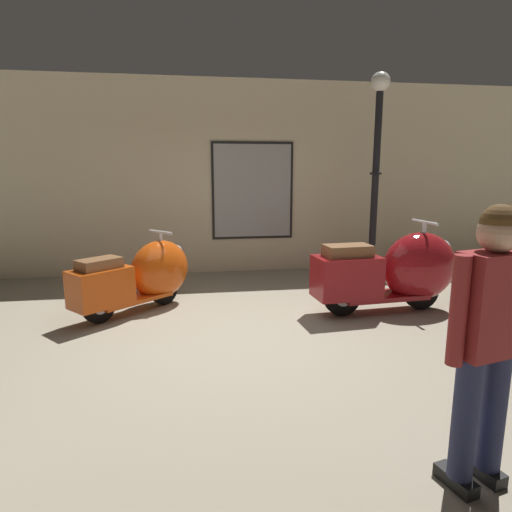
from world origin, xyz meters
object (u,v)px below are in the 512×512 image
at_px(scooter_0, 144,275).
at_px(visitor_0, 488,331).
at_px(lamppost, 376,166).
at_px(scooter_1, 398,271).

distance_m(scooter_0, visitor_0, 4.11).
height_order(scooter_0, lamppost, lamppost).
bearing_deg(scooter_1, lamppost, 71.78).
height_order(scooter_1, visitor_0, visitor_0).
bearing_deg(lamppost, scooter_0, -161.51).
bearing_deg(lamppost, visitor_0, -106.76).
bearing_deg(visitor_0, lamppost, -29.79).
xyz_separation_m(scooter_1, visitor_0, (-1.00, -2.97, 0.39)).
bearing_deg(scooter_1, visitor_0, -113.50).
distance_m(scooter_0, lamppost, 3.96).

